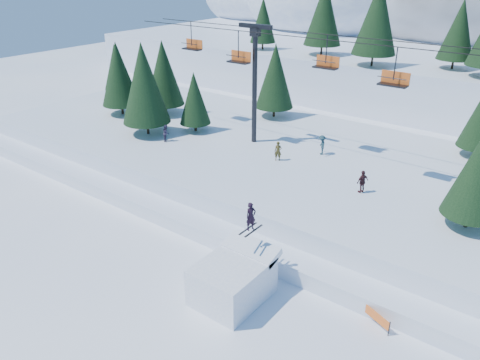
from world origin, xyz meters
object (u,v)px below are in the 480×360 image
Objects in this scene: banner_far at (463,330)px; banner_near at (370,311)px; chairlift at (372,84)px; jump_kicker at (234,278)px.

banner_near is at bearing -160.89° from banner_far.
chairlift is at bearing 115.99° from banner_near.
chairlift is at bearing 88.03° from jump_kicker.
banner_far is at bearing 21.11° from jump_kicker.
banner_near is (6.41, -13.15, -8.78)m from chairlift.
chairlift is 17.45× the size of banner_near.
banner_near is 1.01× the size of banner_far.
banner_far is (10.77, -11.63, -8.78)m from chairlift.
banner_near is (6.96, 2.86, -0.72)m from jump_kicker.
banner_near and banner_far have the same top height.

